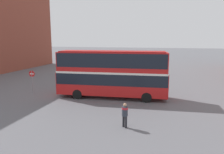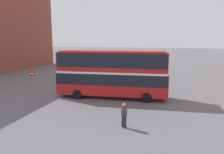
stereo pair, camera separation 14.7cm
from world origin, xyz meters
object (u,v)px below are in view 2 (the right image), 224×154
at_px(pedestrian_foreground, 124,113).
at_px(parked_car_kerb_near, 119,72).
at_px(no_entry_sign, 32,78).
at_px(double_decker_bus, 112,71).

distance_m(pedestrian_foreground, parked_car_kerb_near, 19.57).
relative_size(parked_car_kerb_near, no_entry_sign, 1.87).
distance_m(double_decker_bus, no_entry_sign, 8.73).
bearing_deg(pedestrian_foreground, parked_car_kerb_near, -127.11).
height_order(double_decker_bus, no_entry_sign, double_decker_bus).
height_order(parked_car_kerb_near, no_entry_sign, no_entry_sign).
bearing_deg(pedestrian_foreground, double_decker_bus, -120.10).
distance_m(double_decker_bus, pedestrian_foreground, 7.83).
bearing_deg(parked_car_kerb_near, pedestrian_foreground, 117.99).
relative_size(pedestrian_foreground, parked_car_kerb_near, 0.35).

